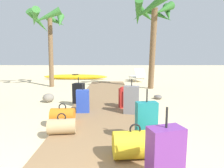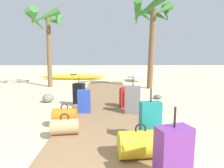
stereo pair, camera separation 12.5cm
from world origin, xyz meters
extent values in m
plane|color=beige|center=(0.00, 3.85, 0.00)|extent=(60.00, 60.00, 0.00)
cube|color=olive|center=(0.00, 4.82, 0.04)|extent=(1.80, 9.63, 0.08)
cylinder|color=tan|center=(-0.68, 2.10, 0.22)|extent=(0.53, 0.33, 0.28)
torus|color=black|center=(-0.68, 2.10, 0.39)|extent=(0.17, 0.04, 0.16)
cube|color=#197A7F|center=(0.81, 1.77, 0.42)|extent=(0.36, 0.22, 0.68)
cylinder|color=black|center=(0.81, 1.77, 0.87)|extent=(0.02, 0.02, 0.22)
cube|color=#6B2D84|center=(0.81, 0.66, 0.42)|extent=(0.41, 0.30, 0.68)
cylinder|color=black|center=(0.81, 0.66, 0.87)|extent=(0.02, 0.02, 0.22)
cube|color=red|center=(0.58, 3.95, 0.34)|extent=(0.30, 0.29, 0.53)
ellipsoid|color=red|center=(0.58, 3.95, 0.61)|extent=(0.28, 0.28, 0.13)
cylinder|color=#5B110F|center=(0.54, 3.81, 0.34)|extent=(0.04, 0.04, 0.42)
cylinder|color=#5B110F|center=(0.67, 3.83, 0.34)|extent=(0.04, 0.04, 0.42)
cylinder|color=gold|center=(0.57, 1.28, 0.27)|extent=(0.65, 0.44, 0.38)
torus|color=black|center=(0.57, 1.28, 0.49)|extent=(0.17, 0.04, 0.16)
cube|color=#2847B7|center=(-0.50, 3.46, 0.37)|extent=(0.33, 0.21, 0.58)
cylinder|color=black|center=(-0.50, 3.46, 0.75)|extent=(0.02, 0.02, 0.18)
cube|color=slate|center=(0.73, 3.36, 0.43)|extent=(0.40, 0.27, 0.70)
cylinder|color=black|center=(0.73, 3.36, 0.87)|extent=(0.02, 0.02, 0.18)
cylinder|color=orange|center=(-0.82, 2.69, 0.24)|extent=(0.51, 0.33, 0.32)
torus|color=black|center=(-0.82, 2.69, 0.43)|extent=(0.16, 0.03, 0.16)
cube|color=black|center=(-0.77, 4.42, 0.39)|extent=(0.37, 0.31, 0.61)
cylinder|color=black|center=(-0.77, 4.42, 0.79)|extent=(0.02, 0.02, 0.19)
cylinder|color=brown|center=(-2.82, 8.30, 1.72)|extent=(0.22, 0.40, 3.46)
cone|color=#387A33|center=(-2.32, 8.38, 3.25)|extent=(0.52, 1.07, 0.91)
cone|color=#387A33|center=(-2.64, 8.79, 3.32)|extent=(1.15, 0.73, 0.77)
cone|color=#387A33|center=(-3.47, 8.61, 3.26)|extent=(0.91, 1.39, 1.13)
cone|color=#387A33|center=(-3.40, 7.99, 3.33)|extent=(0.96, 1.36, 0.85)
cone|color=#387A33|center=(-2.71, 7.65, 3.32)|extent=(1.40, 0.58, 0.89)
cylinder|color=brown|center=(2.10, 7.46, 1.81)|extent=(0.27, 0.66, 3.62)
cone|color=#2D6B28|center=(2.71, 7.38, 3.41)|extent=(0.51, 1.22, 1.05)
cone|color=#2D6B28|center=(2.48, 7.99, 3.46)|extent=(1.27, 1.06, 0.94)
cone|color=#2D6B28|center=(1.83, 7.91, 3.46)|extent=(1.12, 0.88, 0.83)
cone|color=#2D6B28|center=(1.41, 7.52, 3.42)|extent=(0.46, 1.35, 1.10)
cone|color=#2D6B28|center=(1.75, 6.79, 3.45)|extent=(1.49, 1.01, 1.09)
cone|color=#2D6B28|center=(2.44, 7.03, 3.48)|extent=(1.12, 0.99, 0.79)
cube|color=white|center=(1.78, 10.46, 0.26)|extent=(0.89, 1.50, 0.08)
cube|color=white|center=(1.91, 9.88, 0.54)|extent=(0.69, 0.59, 0.52)
cylinder|color=silver|center=(1.42, 10.95, 0.11)|extent=(0.04, 0.04, 0.22)
cylinder|color=silver|center=(1.89, 11.06, 0.11)|extent=(0.04, 0.04, 0.22)
cylinder|color=silver|center=(1.67, 9.86, 0.11)|extent=(0.04, 0.04, 0.22)
cylinder|color=silver|center=(2.14, 9.96, 0.11)|extent=(0.04, 0.04, 0.22)
ellipsoid|color=gold|center=(-2.24, 11.46, 0.17)|extent=(4.36, 0.82, 0.33)
torus|color=black|center=(-2.24, 11.46, 0.32)|extent=(0.51, 0.51, 0.05)
ellipsoid|color=gray|center=(-1.87, 4.90, 0.14)|extent=(0.49, 0.49, 0.29)
ellipsoid|color=slate|center=(1.89, 5.36, 0.08)|extent=(0.40, 0.42, 0.15)
camera|label=1|loc=(0.25, -1.18, 1.48)|focal=29.93mm
camera|label=2|loc=(0.12, -1.18, 1.48)|focal=29.93mm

